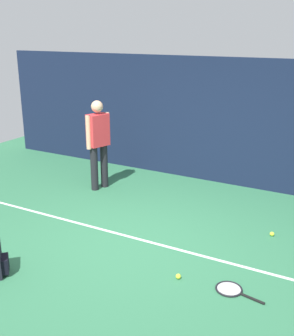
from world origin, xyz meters
TOP-DOWN VIEW (x-y plane):
  - ground_plane at (0.00, 0.00)m, footprint 12.00×12.00m
  - back_fence at (0.00, 3.00)m, footprint 10.00×0.10m
  - court_line at (0.00, 0.07)m, footprint 9.00×0.05m
  - tennis_player at (-1.67, 1.54)m, footprint 0.32×0.51m
  - tennis_racket at (1.64, -0.51)m, footprint 0.63×0.38m
  - tennis_ball_near_player at (0.98, -0.59)m, footprint 0.07×0.07m
  - tennis_ball_by_fence at (1.73, 1.12)m, footprint 0.07×0.07m

SIDE VIEW (x-z plane):
  - ground_plane at x=0.00m, z-range 0.00..0.00m
  - court_line at x=0.00m, z-range 0.00..0.00m
  - tennis_racket at x=1.64m, z-range 0.00..0.03m
  - tennis_ball_near_player at x=0.98m, z-range 0.00..0.07m
  - tennis_ball_by_fence at x=1.73m, z-range 0.00..0.07m
  - tennis_player at x=-1.67m, z-range 0.12..1.82m
  - back_fence at x=0.00m, z-range 0.00..2.45m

